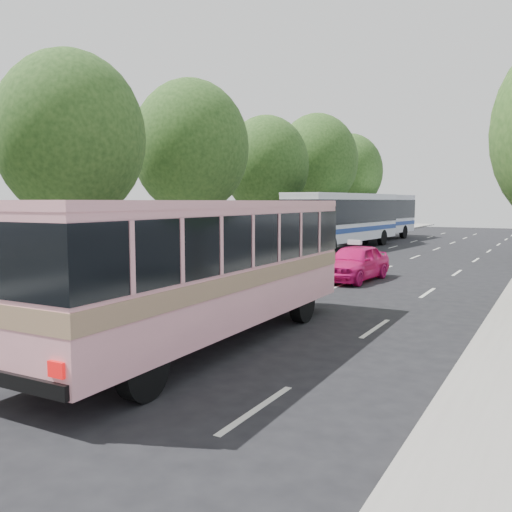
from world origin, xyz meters
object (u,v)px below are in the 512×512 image
Objects in this scene: pink_taxi at (354,262)px; tour_coach_front at (344,215)px; white_pickup at (244,255)px; pink_bus at (203,255)px; tour_coach_rear at (373,213)px.

pink_taxi is 14.89m from tour_coach_front.
pink_taxi is 5.54m from white_pickup.
pink_bus is 2.37× the size of pink_taxi.
tour_coach_front reaches higher than white_pickup.
tour_coach_front is (-5.80, 24.61, 0.23)m from pink_bus.
tour_coach_front reaches higher than pink_bus.
pink_taxi reaches higher than white_pickup.
pink_bus is 12.92m from white_pickup.
pink_bus is 0.80× the size of tour_coach_front.
pink_bus is 25.29m from tour_coach_front.
tour_coach_rear reaches higher than pink_bus.
pink_bus is 33.16m from tour_coach_rear.
white_pickup is at bearing 177.45° from pink_taxi.
tour_coach_rear is (-0.52, 21.07, 1.51)m from white_pickup.
tour_coach_rear is at bearing 96.85° from white_pickup.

